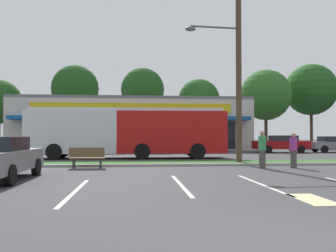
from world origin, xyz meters
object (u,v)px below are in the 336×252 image
object	(u,v)px
bus_stop_bench	(87,157)
pedestrian_by_pole	(262,150)
city_bus	(128,131)
car_3	(94,144)
utility_pole	(236,63)
car_0	(158,144)
car_4	(333,144)
pedestrian_near_bench	(293,150)
car_5	(281,144)

from	to	relation	value
bus_stop_bench	pedestrian_by_pole	world-z (taller)	pedestrian_by_pole
city_bus	car_3	bearing A→B (deg)	-65.20
utility_pole	car_0	xyz separation A→B (m)	(-3.40, 12.10, -4.56)
car_4	pedestrian_near_bench	world-z (taller)	pedestrian_near_bench
city_bus	car_0	world-z (taller)	city_bus
car_0	car_5	world-z (taller)	car_5
city_bus	car_0	bearing A→B (deg)	-108.34
car_5	pedestrian_by_pole	distance (m)	16.29
utility_pole	car_0	size ratio (longest dim) A/B	2.35
car_3	car_4	xyz separation A→B (m)	(20.90, 0.26, -0.02)
car_0	car_3	xyz separation A→B (m)	(-5.28, -0.12, -0.00)
car_3	bus_stop_bench	bearing A→B (deg)	-84.89
city_bus	pedestrian_by_pole	xyz separation A→B (m)	(6.26, -7.89, -0.91)
bus_stop_bench	car_0	xyz separation A→B (m)	(4.07, 13.70, 0.24)
bus_stop_bench	car_0	world-z (taller)	car_0
city_bus	car_5	bearing A→B (deg)	-151.52
car_3	pedestrian_by_pole	world-z (taller)	pedestrian_by_pole
pedestrian_near_bench	car_0	bearing A→B (deg)	-62.30
bus_stop_bench	pedestrian_near_bench	distance (m)	9.51
car_4	car_5	size ratio (longest dim) A/B	0.90
car_4	car_5	xyz separation A→B (m)	(-4.77, -0.03, 0.04)
car_3	pedestrian_near_bench	xyz separation A→B (m)	(10.69, -14.38, 0.07)
bus_stop_bench	utility_pole	bearing A→B (deg)	-167.89
car_5	pedestrian_near_bench	size ratio (longest dim) A/B	2.86
bus_stop_bench	pedestrian_by_pole	xyz separation A→B (m)	(7.95, -0.92, 0.35)
utility_pole	city_bus	bearing A→B (deg)	137.13
bus_stop_bench	car_3	world-z (taller)	car_3
bus_stop_bench	car_0	distance (m)	14.30
city_bus	car_0	distance (m)	7.22
pedestrian_near_bench	pedestrian_by_pole	xyz separation A→B (m)	(-1.53, -0.12, 0.04)
utility_pole	car_3	world-z (taller)	utility_pole
utility_pole	car_0	world-z (taller)	utility_pole
utility_pole	car_5	xyz separation A→B (m)	(7.45, 12.21, -4.53)
city_bus	car_0	xyz separation A→B (m)	(2.38, 6.74, -1.02)
car_0	pedestrian_near_bench	bearing A→B (deg)	-69.56
utility_pole	car_3	distance (m)	15.48
car_0	pedestrian_by_pole	world-z (taller)	pedestrian_by_pole
city_bus	car_4	distance (m)	19.30
car_3	pedestrian_near_bench	size ratio (longest dim) A/B	2.81
pedestrian_near_bench	pedestrian_by_pole	distance (m)	1.53
city_bus	bus_stop_bench	bearing A→B (deg)	77.52
city_bus	pedestrian_by_pole	size ratio (longest dim) A/B	7.51
car_5	pedestrian_near_bench	bearing A→B (deg)	69.58
bus_stop_bench	car_3	xyz separation A→B (m)	(-1.21, 13.58, 0.24)
pedestrian_near_bench	city_bus	bearing A→B (deg)	-37.67
car_4	pedestrian_by_pole	world-z (taller)	pedestrian_by_pole
pedestrian_by_pole	car_0	bearing A→B (deg)	48.55
utility_pole	car_4	size ratio (longest dim) A/B	2.37
pedestrian_near_bench	car_5	bearing A→B (deg)	-103.17
car_4	car_5	distance (m)	4.77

